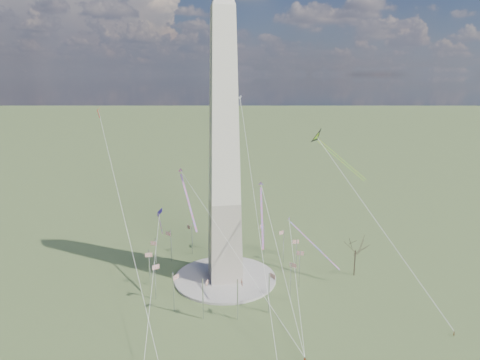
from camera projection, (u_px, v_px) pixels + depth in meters
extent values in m
plane|color=#45552A|center=(225.00, 279.00, 151.54)|extent=(2000.00, 2000.00, 0.00)
cylinder|color=#A8A099|center=(225.00, 278.00, 151.44)|extent=(36.00, 36.00, 0.80)
cylinder|color=silver|center=(296.00, 257.00, 154.37)|extent=(0.36, 0.36, 13.00)
cube|color=#AE3317|center=(296.00, 242.00, 154.34)|extent=(2.40, 0.08, 1.50)
cylinder|color=silver|center=(284.00, 247.00, 163.55)|extent=(0.36, 0.36, 13.00)
cube|color=#AE3317|center=(282.00, 233.00, 163.34)|extent=(2.25, 0.99, 1.50)
cylinder|color=silver|center=(264.00, 239.00, 170.66)|extent=(0.36, 0.36, 13.00)
cube|color=#AE3317|center=(262.00, 226.00, 170.11)|extent=(1.75, 1.75, 1.50)
cylinder|color=silver|center=(241.00, 236.00, 174.63)|extent=(0.36, 0.36, 13.00)
cube|color=#AE3317|center=(238.00, 223.00, 173.63)|extent=(0.99, 2.25, 1.50)
cylinder|color=silver|center=(216.00, 235.00, 174.84)|extent=(0.36, 0.36, 13.00)
cube|color=#AE3317|center=(213.00, 223.00, 173.35)|extent=(0.08, 2.40, 1.50)
cylinder|color=silver|center=(192.00, 239.00, 171.27)|extent=(0.36, 0.36, 13.00)
cube|color=#AE3317|center=(189.00, 227.00, 169.32)|extent=(0.99, 2.25, 1.50)
cylinder|color=silver|center=(171.00, 246.00, 164.46)|extent=(0.36, 0.36, 13.00)
cube|color=#AE3317|center=(168.00, 234.00, 162.16)|extent=(1.75, 1.75, 1.50)
cylinder|color=silver|center=(156.00, 256.00, 155.45)|extent=(0.36, 0.36, 13.00)
cube|color=#AE3317|center=(154.00, 243.00, 152.94)|extent=(2.25, 0.99, 1.50)
cylinder|color=silver|center=(150.00, 268.00, 145.60)|extent=(0.36, 0.36, 13.00)
cube|color=#AE3317|center=(149.00, 255.00, 143.09)|extent=(2.40, 0.08, 1.50)
cylinder|color=silver|center=(155.00, 281.00, 136.42)|extent=(0.36, 0.36, 13.00)
cube|color=#AE3317|center=(156.00, 267.00, 134.09)|extent=(2.25, 0.99, 1.50)
cylinder|color=silver|center=(173.00, 292.00, 129.31)|extent=(0.36, 0.36, 13.00)
cube|color=#AE3317|center=(176.00, 277.00, 127.31)|extent=(1.75, 1.75, 1.50)
cylinder|color=silver|center=(203.00, 299.00, 125.34)|extent=(0.36, 0.36, 13.00)
cube|color=#AE3317|center=(207.00, 283.00, 123.80)|extent=(0.99, 2.25, 1.50)
cylinder|color=silver|center=(238.00, 299.00, 125.12)|extent=(0.36, 0.36, 13.00)
cube|color=#AE3317|center=(242.00, 283.00, 124.07)|extent=(0.08, 2.40, 1.50)
cylinder|color=silver|center=(269.00, 293.00, 128.69)|extent=(0.36, 0.36, 13.00)
cube|color=#AE3317|center=(273.00, 276.00, 128.10)|extent=(0.99, 2.25, 1.50)
cylinder|color=silver|center=(291.00, 282.00, 135.50)|extent=(0.36, 0.36, 13.00)
cube|color=#AE3317|center=(293.00, 265.00, 135.27)|extent=(1.75, 1.75, 1.50)
cylinder|color=silver|center=(299.00, 269.00, 144.52)|extent=(0.36, 0.36, 13.00)
cube|color=#AE3317|center=(300.00, 253.00, 144.48)|extent=(2.25, 0.99, 1.50)
cylinder|color=#402E27|center=(355.00, 263.00, 153.31)|extent=(0.44, 0.44, 9.68)
imported|color=gray|center=(454.00, 334.00, 118.33)|extent=(0.64, 0.64, 1.50)
imported|color=gray|center=(305.00, 360.00, 107.32)|extent=(1.01, 0.67, 1.60)
cube|color=#D6B60B|center=(343.00, 160.00, 156.58)|extent=(13.89, 12.72, 12.89)
cube|color=#D6B60B|center=(340.00, 161.00, 154.65)|extent=(13.89, 12.72, 12.89)
cube|color=navy|center=(160.00, 212.00, 143.03)|extent=(1.74, 2.93, 2.49)
cube|color=#FB3827|center=(160.00, 224.00, 144.01)|extent=(1.32, 3.07, 8.61)
cube|color=#FB3827|center=(262.00, 216.00, 132.86)|extent=(4.46, 20.83, 13.20)
cube|color=#FB3827|center=(188.00, 201.00, 136.55)|extent=(4.05, 21.10, 13.33)
cube|color=#FB3827|center=(314.00, 245.00, 152.45)|extent=(13.94, 16.19, 13.01)
cube|color=#F13B1C|center=(98.00, 110.00, 161.10)|extent=(1.11, 1.74, 1.42)
cube|color=#F13B1C|center=(99.00, 114.00, 161.47)|extent=(0.78, 1.20, 3.23)
cube|color=white|center=(240.00, 97.00, 175.24)|extent=(1.31, 1.72, 1.62)
cube|color=white|center=(240.00, 101.00, 175.66)|extent=(0.51, 1.41, 3.70)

